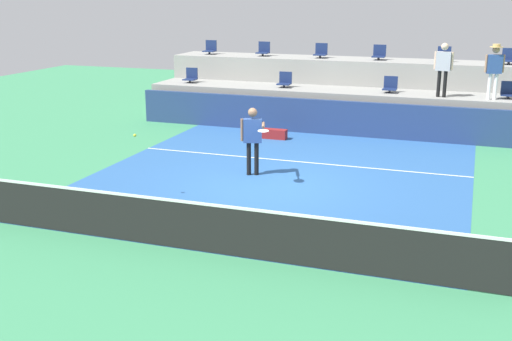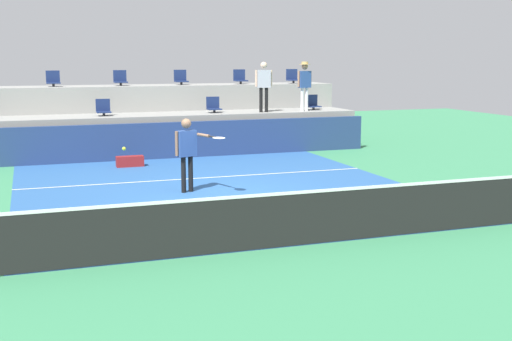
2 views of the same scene
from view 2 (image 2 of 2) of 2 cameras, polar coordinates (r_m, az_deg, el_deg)
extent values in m
plane|color=#388456|center=(14.35, -2.54, -2.35)|extent=(40.00, 40.00, 0.00)
cube|color=#285693|center=(15.29, -3.62, -1.59)|extent=(9.00, 10.00, 0.01)
cube|color=white|center=(16.62, -4.94, -0.67)|extent=(9.00, 0.06, 0.00)
cube|color=black|center=(10.58, 3.75, -4.25)|extent=(10.40, 0.01, 0.87)
cube|color=white|center=(10.48, 3.78, -1.94)|extent=(10.40, 0.02, 0.05)
cube|color=navy|center=(20.00, -7.54, 2.64)|extent=(13.00, 0.16, 1.10)
cube|color=gray|center=(21.26, -8.27, 3.25)|extent=(13.00, 1.80, 1.25)
cube|color=gray|center=(22.98, -9.17, 4.78)|extent=(13.00, 1.80, 2.10)
cylinder|color=#2D2D33|center=(20.77, -13.20, 4.82)|extent=(0.08, 0.08, 0.10)
cube|color=navy|center=(20.77, -13.20, 5.01)|extent=(0.44, 0.40, 0.04)
cube|color=navy|center=(20.93, -13.28, 5.62)|extent=(0.44, 0.04, 0.38)
cylinder|color=#2D2D33|center=(21.45, -3.68, 5.21)|extent=(0.08, 0.08, 0.10)
cube|color=navy|center=(21.44, -3.68, 5.39)|extent=(0.44, 0.40, 0.04)
cube|color=navy|center=(21.60, -3.81, 5.98)|extent=(0.44, 0.04, 0.38)
cylinder|color=#2D2D33|center=(22.67, 5.06, 5.44)|extent=(0.08, 0.08, 0.10)
cube|color=navy|center=(22.66, 5.06, 5.61)|extent=(0.44, 0.40, 0.04)
cube|color=navy|center=(22.81, 4.88, 6.17)|extent=(0.44, 0.04, 0.38)
cylinder|color=#2D2D33|center=(22.41, -17.34, 7.16)|extent=(0.08, 0.08, 0.10)
cube|color=navy|center=(22.41, -17.34, 7.34)|extent=(0.44, 0.40, 0.04)
cube|color=navy|center=(22.59, -17.39, 7.89)|extent=(0.44, 0.04, 0.38)
cylinder|color=#2D2D33|center=(22.60, -11.77, 7.42)|extent=(0.08, 0.08, 0.10)
cube|color=navy|center=(22.60, -11.78, 7.59)|extent=(0.44, 0.40, 0.04)
cube|color=navy|center=(22.77, -11.86, 8.14)|extent=(0.44, 0.04, 0.38)
cylinder|color=#2D2D33|center=(22.97, -6.56, 7.59)|extent=(0.08, 0.08, 0.10)
cube|color=navy|center=(22.97, -6.56, 7.77)|extent=(0.44, 0.40, 0.04)
cube|color=navy|center=(23.14, -6.68, 8.30)|extent=(0.44, 0.04, 0.38)
cylinder|color=#2D2D33|center=(23.55, -1.35, 7.71)|extent=(0.08, 0.08, 0.10)
cube|color=navy|center=(23.55, -1.35, 7.88)|extent=(0.44, 0.40, 0.04)
cube|color=navy|center=(23.71, -1.49, 8.40)|extent=(0.44, 0.04, 0.38)
cylinder|color=#2D2D33|center=(24.26, 3.31, 7.76)|extent=(0.08, 0.08, 0.10)
cube|color=navy|center=(24.26, 3.31, 7.92)|extent=(0.44, 0.40, 0.04)
cube|color=navy|center=(24.42, 3.15, 8.43)|extent=(0.44, 0.04, 0.38)
cylinder|color=black|center=(14.83, -6.37, -0.37)|extent=(0.14, 0.14, 0.83)
cylinder|color=black|center=(14.93, -5.75, -0.29)|extent=(0.14, 0.14, 0.83)
cube|color=#2D4C8C|center=(14.77, -6.11, 2.38)|extent=(0.48, 0.32, 0.59)
sphere|color=#846047|center=(14.72, -6.14, 4.12)|extent=(0.29, 0.29, 0.22)
cylinder|color=#846047|center=(14.63, -6.97, 2.36)|extent=(0.09, 0.09, 0.55)
cylinder|color=#846047|center=(14.67, -4.72, 3.11)|extent=(0.24, 0.52, 0.07)
cylinder|color=black|center=(14.37, -3.92, 2.98)|extent=(0.12, 0.26, 0.04)
ellipsoid|color=silver|center=(14.14, -3.28, 2.87)|extent=(0.35, 0.39, 0.03)
cylinder|color=black|center=(21.61, 0.44, 6.21)|extent=(0.12, 0.12, 0.81)
cylinder|color=black|center=(21.65, 0.92, 6.21)|extent=(0.12, 0.12, 0.81)
cube|color=#B2B2B7|center=(21.60, 0.68, 8.04)|extent=(0.46, 0.24, 0.57)
sphere|color=beige|center=(21.59, 0.69, 9.22)|extent=(0.25, 0.25, 0.22)
cylinder|color=beige|center=(21.55, 0.01, 8.09)|extent=(0.08, 0.08, 0.54)
cylinder|color=beige|center=(21.65, 1.35, 8.09)|extent=(0.08, 0.08, 0.54)
cylinder|color=white|center=(22.12, 4.08, 6.23)|extent=(0.13, 0.13, 0.79)
cylinder|color=white|center=(22.23, 4.45, 6.25)|extent=(0.13, 0.13, 0.79)
cube|color=#2D4C8C|center=(22.14, 4.29, 7.97)|extent=(0.46, 0.27, 0.56)
sphere|color=#A87A5B|center=(22.13, 4.30, 9.08)|extent=(0.26, 0.26, 0.21)
cylinder|color=#A87A5B|center=(22.00, 3.76, 8.01)|extent=(0.08, 0.08, 0.52)
cylinder|color=#A87A5B|center=(22.29, 4.80, 8.02)|extent=(0.08, 0.08, 0.52)
cylinder|color=tan|center=(22.13, 4.30, 9.27)|extent=(0.46, 0.46, 0.01)
cylinder|color=tan|center=(22.13, 4.30, 9.39)|extent=(0.27, 0.27, 0.09)
sphere|color=#CCE033|center=(11.89, -11.50, 1.89)|extent=(0.07, 0.07, 0.07)
cube|color=maroon|center=(18.67, -11.00, 0.79)|extent=(0.76, 0.28, 0.30)
camera|label=1|loc=(8.49, 71.04, 12.41)|focal=43.91mm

